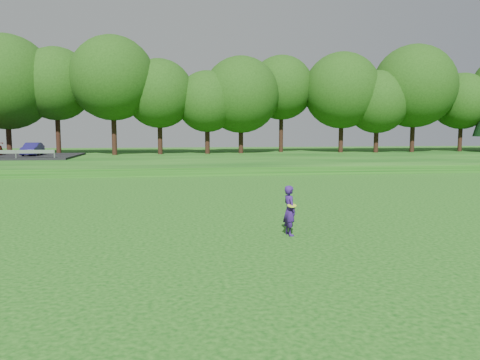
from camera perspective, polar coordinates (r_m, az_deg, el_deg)
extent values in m
plane|color=#0C3E0D|center=(13.86, 3.03, -7.43)|extent=(140.00, 140.00, 0.00)
cube|color=#0C3E0D|center=(47.39, -4.63, 2.64)|extent=(130.00, 30.00, 0.60)
cube|color=gray|center=(33.49, -3.34, 0.67)|extent=(130.00, 1.60, 0.04)
imported|color=navy|center=(48.19, -23.97, 3.47)|extent=(1.27, 3.64, 1.20)
imported|color=navy|center=(14.50, 6.05, -3.72)|extent=(0.48, 0.63, 1.55)
cylinder|color=#C5EE25|center=(14.31, 6.35, -3.12)|extent=(0.28, 0.28, 0.09)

